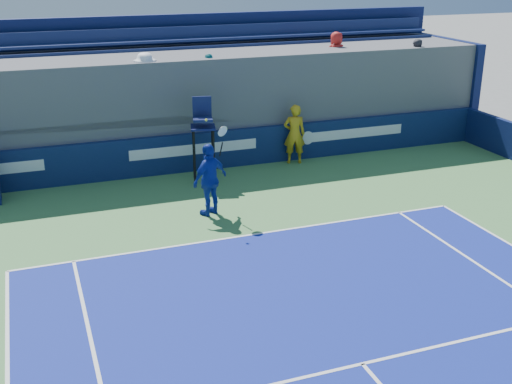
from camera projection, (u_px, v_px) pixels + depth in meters
name	position (u px, v px, depth m)	size (l,w,h in m)	color
ball_person	(294.00, 134.00, 20.35)	(0.70, 0.46, 1.91)	gold
back_hoarding	(194.00, 152.00, 19.74)	(20.40, 0.21, 1.20)	#0C1B45
umpire_chair	(203.00, 130.00, 18.60)	(0.84, 0.84, 2.48)	black
tennis_player	(210.00, 179.00, 16.28)	(1.19, 0.93, 2.57)	#132B9C
stadium_seating	(177.00, 99.00, 21.12)	(21.00, 4.05, 4.40)	#58585E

